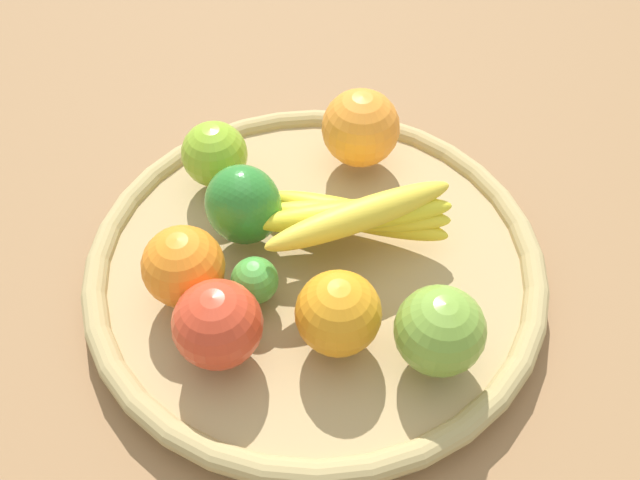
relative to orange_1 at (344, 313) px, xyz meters
name	(u,v)px	position (x,y,z in m)	size (l,w,h in m)	color
ground_plane	(320,277)	(0.09, 0.02, -0.07)	(2.40, 2.40, 0.00)	#946B45
basket	(320,265)	(0.09, 0.02, -0.05)	(0.45, 0.45, 0.04)	tan
orange_1	(344,313)	(0.00, 0.00, 0.00)	(0.07, 0.07, 0.07)	orange
lime_0	(260,280)	(0.05, 0.07, -0.02)	(0.04, 0.04, 0.04)	green
banana_bunch	(360,216)	(0.11, -0.02, 0.00)	(0.13, 0.19, 0.07)	yellow
bell_pepper	(248,205)	(0.12, 0.09, 0.01)	(0.07, 0.07, 0.08)	#30802F
orange_2	(365,128)	(0.23, -0.03, 0.00)	(0.08, 0.08, 0.08)	orange
orange_0	(189,266)	(0.05, 0.13, 0.00)	(0.07, 0.07, 0.07)	orange
apple_2	(445,331)	(-0.02, -0.08, 0.00)	(0.08, 0.08, 0.08)	#78A339
apple_0	(219,154)	(0.20, 0.12, 0.00)	(0.07, 0.07, 0.07)	#8BB72A
apple_1	(223,324)	(-0.01, 0.10, 0.00)	(0.08, 0.08, 0.08)	red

